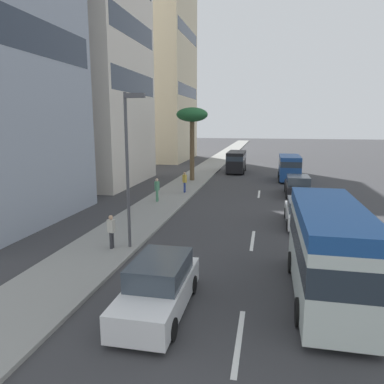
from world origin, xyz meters
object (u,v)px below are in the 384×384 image
car_second (302,213)px  pedestrian_by_tree (157,189)px  pedestrian_near_lamp (111,230)px  minibus_lead (328,249)px  van_fifth (236,160)px  pedestrian_mid_block (185,181)px  van_third (290,166)px  street_lamp (129,155)px  palm_tree (192,118)px  car_fourth (298,186)px  car_sixth (159,287)px

car_second → pedestrian_by_tree: (3.76, 9.94, 0.37)m
car_second → pedestrian_near_lamp: 11.06m
minibus_lead → pedestrian_near_lamp: 9.51m
minibus_lead → van_fifth: (30.97, 5.72, -0.35)m
pedestrian_near_lamp → pedestrian_mid_block: bearing=-75.2°
car_second → van_third: bearing=-0.5°
minibus_lead → pedestrian_by_tree: size_ratio=3.98×
street_lamp → palm_tree: bearing=3.6°
van_third → palm_tree: 11.07m
car_fourth → pedestrian_mid_block: 9.25m
pedestrian_by_tree → car_fourth: bearing=-39.5°
van_third → palm_tree: size_ratio=0.71×
van_fifth → pedestrian_near_lamp: bearing=-6.8°
minibus_lead → pedestrian_near_lamp: bearing=72.9°
van_third → pedestrian_mid_block: size_ratio=3.00×
minibus_lead → street_lamp: 9.21m
pedestrian_near_lamp → palm_tree: size_ratio=0.22×
minibus_lead → car_fourth: size_ratio=1.45×
pedestrian_near_lamp → palm_tree: palm_tree is taller
van_third → pedestrian_by_tree: size_ratio=2.97×
van_fifth → palm_tree: (-7.72, 3.76, 4.90)m
van_fifth → car_sixth: bearing=0.7°
car_second → pedestrian_by_tree: pedestrian_by_tree is taller
van_third → pedestrian_near_lamp: (-23.06, 9.17, -0.45)m
car_second → minibus_lead: bearing=-179.8°
car_fourth → palm_tree: palm_tree is taller
car_second → pedestrian_by_tree: size_ratio=2.58×
car_fourth → pedestrian_mid_block: pedestrian_mid_block is taller
car_second → palm_tree: palm_tree is taller
pedestrian_by_tree → pedestrian_near_lamp: bearing=-150.5°
minibus_lead → palm_tree: size_ratio=0.96×
palm_tree → van_fifth: bearing=-26.0°
car_fourth → van_fifth: (12.91, 6.10, 0.64)m
minibus_lead → pedestrian_by_tree: (12.96, 9.98, -0.66)m
minibus_lead → palm_tree: bearing=22.2°
palm_tree → van_third: bearing=-74.8°
minibus_lead → pedestrian_near_lamp: size_ratio=4.34×
car_sixth → street_lamp: (5.14, 2.88, 3.69)m
car_second → street_lamp: (-6.04, 8.17, 3.75)m
van_fifth → car_fourth: bearing=25.3°
car_sixth → car_second: bearing=154.7°
pedestrian_mid_block → pedestrian_by_tree: bearing=-71.5°
minibus_lead → van_third: size_ratio=1.34×
minibus_lead → car_fourth: bearing=-1.2°
minibus_lead → pedestrian_mid_block: minibus_lead is taller
car_fourth → van_fifth: bearing=25.3°
minibus_lead → car_sixth: 5.77m
car_sixth → pedestrian_near_lamp: pedestrian_near_lamp is taller
car_second → van_third: 16.67m
car_fourth → palm_tree: (5.19, 9.86, 5.54)m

